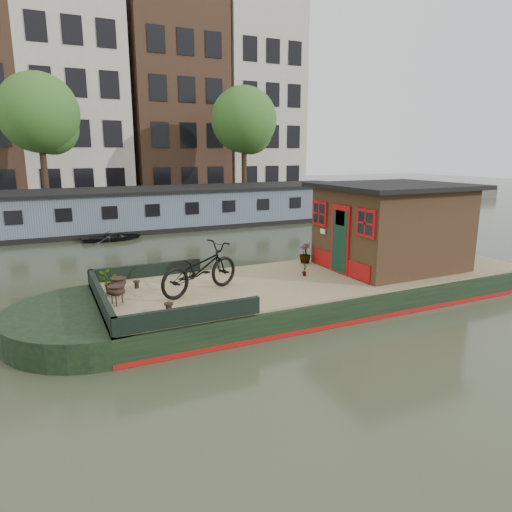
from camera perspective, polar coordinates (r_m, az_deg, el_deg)
name	(u,v)px	position (r m, az deg, el deg)	size (l,w,h in m)	color
ground	(326,297)	(12.87, 8.68, -5.13)	(120.00, 120.00, 0.00)	#272F1E
houseboat_hull	(284,294)	(12.11, 3.47, -4.78)	(14.01, 4.02, 0.60)	black
houseboat_deck	(326,276)	(12.69, 8.78, -2.44)	(11.80, 3.80, 0.05)	tan
bow_bulwark	(140,292)	(10.72, -14.30, -4.42)	(3.00, 4.00, 0.35)	black
cabin	(391,225)	(13.76, 16.53, 3.71)	(4.00, 3.50, 2.42)	black
bicycle	(200,269)	(10.91, -7.05, -1.57)	(0.78, 2.24, 1.18)	black
potted_plant_a	(304,269)	(12.44, 6.07, -1.61)	(0.21, 0.14, 0.39)	brown
potted_plant_c	(110,282)	(11.35, -17.74, -3.16)	(0.49, 0.43, 0.55)	#B04133
potted_plant_d	(305,253)	(13.88, 6.16, 0.35)	(0.34, 0.34, 0.61)	brown
brazier_front	(119,286)	(11.19, -16.79, -3.66)	(0.39, 0.39, 0.42)	black
brazier_rear	(117,295)	(10.51, -17.03, -4.69)	(0.40, 0.40, 0.44)	black
bollard_port	(137,284)	(11.67, -14.70, -3.47)	(0.16, 0.16, 0.18)	black
bollard_stbd	(169,308)	(9.72, -10.85, -6.42)	(0.20, 0.20, 0.22)	black
dinghy	(112,234)	(21.95, -17.55, 2.62)	(1.92, 2.68, 0.56)	black
far_houseboat	(181,208)	(25.25, -9.36, 5.89)	(20.40, 4.40, 2.11)	slate
quay	(154,206)	(31.56, -12.66, 6.15)	(60.00, 6.00, 0.90)	#47443F
townhouse_row	(130,100)	(38.46, -15.48, 18.27)	(27.25, 8.00, 16.50)	brown
tree_left	(42,117)	(29.24, -25.21, 15.48)	(4.40, 4.40, 7.40)	#332316
tree_right	(245,123)	(32.03, -1.33, 16.30)	(4.40, 4.40, 7.40)	#332316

